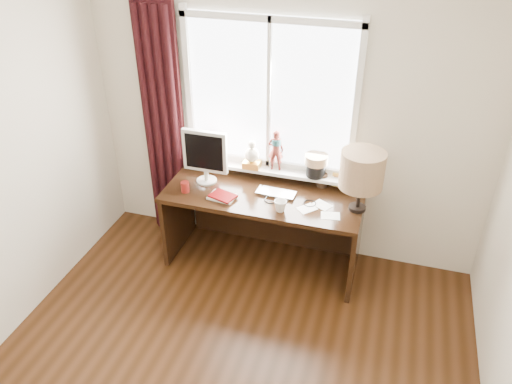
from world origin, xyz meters
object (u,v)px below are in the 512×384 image
(monitor, at_px, (205,154))
(desk, at_px, (266,211))
(red_cup, at_px, (185,187))
(laptop, at_px, (276,193))
(mug, at_px, (281,205))
(table_lamp, at_px, (362,170))

(monitor, bearing_deg, desk, 4.83)
(red_cup, bearing_deg, laptop, 13.39)
(mug, relative_size, monitor, 0.21)
(desk, relative_size, monitor, 3.47)
(laptop, xyz_separation_m, mug, (0.10, -0.23, 0.04))
(desk, height_order, table_lamp, table_lamp)
(monitor, height_order, table_lamp, table_lamp)
(laptop, xyz_separation_m, red_cup, (-0.76, -0.18, 0.03))
(monitor, bearing_deg, mug, -19.63)
(mug, height_order, desk, mug)
(red_cup, bearing_deg, table_lamp, 5.91)
(mug, distance_m, monitor, 0.82)
(laptop, bearing_deg, mug, -64.97)
(laptop, xyz_separation_m, desk, (-0.11, 0.08, -0.26))
(laptop, relative_size, desk, 0.20)
(mug, bearing_deg, monitor, 160.37)
(mug, bearing_deg, desk, 123.56)
(laptop, distance_m, desk, 0.29)
(desk, bearing_deg, monitor, -175.17)
(mug, height_order, monitor, monitor)
(red_cup, xyz_separation_m, desk, (0.65, 0.26, -0.29))
(laptop, distance_m, mug, 0.25)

